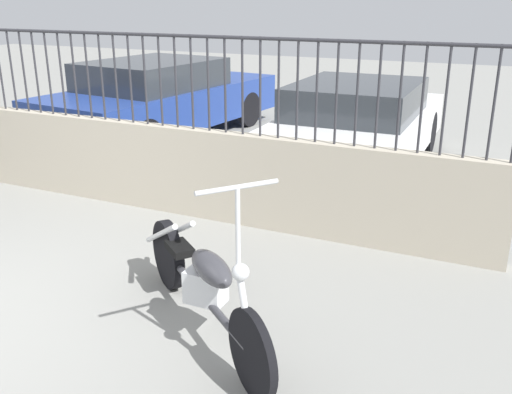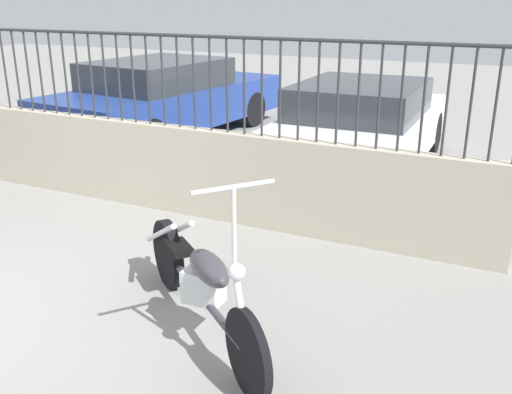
# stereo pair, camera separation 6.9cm
# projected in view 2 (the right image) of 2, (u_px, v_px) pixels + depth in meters

# --- Properties ---
(low_wall) EXTENTS (8.03, 0.18, 0.98)m
(low_wall) POSITION_uv_depth(u_px,v_px,m) (139.00, 164.00, 6.59)
(low_wall) COLOR #B2A893
(low_wall) RESTS_ON ground_plane
(fence_railing) EXTENTS (8.03, 0.04, 0.98)m
(fence_railing) POSITION_uv_depth(u_px,v_px,m) (132.00, 65.00, 6.21)
(fence_railing) COLOR #2D2D33
(fence_railing) RESTS_ON low_wall
(motorcycle_dark_grey) EXTENTS (1.79, 1.45, 1.31)m
(motorcycle_dark_grey) POSITION_uv_depth(u_px,v_px,m) (197.00, 278.00, 4.13)
(motorcycle_dark_grey) COLOR black
(motorcycle_dark_grey) RESTS_ON ground_plane
(car_blue) EXTENTS (2.40, 4.74, 1.31)m
(car_blue) POSITION_uv_depth(u_px,v_px,m) (165.00, 97.00, 9.80)
(car_blue) COLOR black
(car_blue) RESTS_ON ground_plane
(car_white) EXTENTS (1.79, 4.13, 1.23)m
(car_white) POSITION_uv_depth(u_px,v_px,m) (362.00, 125.00, 7.92)
(car_white) COLOR black
(car_white) RESTS_ON ground_plane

